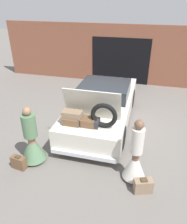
{
  "coord_description": "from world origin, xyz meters",
  "views": [
    {
      "loc": [
        1.38,
        -6.59,
        3.97
      ],
      "look_at": [
        0.0,
        -1.27,
        1.0
      ],
      "focal_mm": 35.0,
      "sensor_mm": 36.0,
      "label": 1
    }
  ],
  "objects_px": {
    "car": "(103,105)",
    "suitcase_beside_right_person": "(143,186)",
    "suitcase_beside_left_person": "(19,163)",
    "person_right": "(135,159)",
    "person_left": "(32,143)"
  },
  "relations": [
    {
      "from": "car",
      "to": "suitcase_beside_right_person",
      "type": "relative_size",
      "value": 10.15
    },
    {
      "from": "car",
      "to": "person_right",
      "type": "height_order",
      "value": "car"
    },
    {
      "from": "car",
      "to": "suitcase_beside_left_person",
      "type": "relative_size",
      "value": 11.73
    },
    {
      "from": "car",
      "to": "suitcase_beside_left_person",
      "type": "bearing_deg",
      "value": -118.24
    },
    {
      "from": "car",
      "to": "suitcase_beside_right_person",
      "type": "height_order",
      "value": "car"
    },
    {
      "from": "person_left",
      "to": "suitcase_beside_left_person",
      "type": "bearing_deg",
      "value": -44.31
    },
    {
      "from": "suitcase_beside_left_person",
      "to": "suitcase_beside_right_person",
      "type": "bearing_deg",
      "value": 0.32
    },
    {
      "from": "car",
      "to": "person_left",
      "type": "distance_m",
      "value": 2.84
    },
    {
      "from": "person_left",
      "to": "suitcase_beside_right_person",
      "type": "relative_size",
      "value": 3.47
    },
    {
      "from": "person_right",
      "to": "suitcase_beside_left_person",
      "type": "relative_size",
      "value": 4.11
    },
    {
      "from": "car",
      "to": "suitcase_beside_right_person",
      "type": "distance_m",
      "value": 3.31
    },
    {
      "from": "person_right",
      "to": "suitcase_beside_left_person",
      "type": "distance_m",
      "value": 2.94
    },
    {
      "from": "suitcase_beside_left_person",
      "to": "suitcase_beside_right_person",
      "type": "relative_size",
      "value": 0.87
    },
    {
      "from": "car",
      "to": "suitcase_beside_right_person",
      "type": "xyz_separation_m",
      "value": [
        1.58,
        -2.87,
        -0.44
      ]
    },
    {
      "from": "person_right",
      "to": "suitcase_beside_right_person",
      "type": "bearing_deg",
      "value": -146.4
    }
  ]
}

